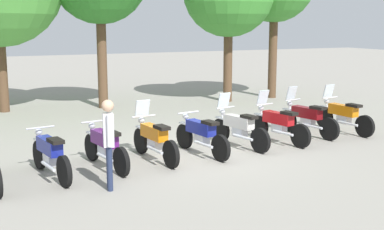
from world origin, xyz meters
The scene contains 10 objects.
ground_plane centered at (0.00, 0.00, 0.00)m, with size 80.00×80.00×0.00m, color gray.
motorcycle_1 centered at (-3.71, -0.41, 0.50)m, with size 0.64×2.18×0.99m.
motorcycle_2 centered at (-2.47, -0.21, 0.50)m, with size 0.64×2.18×0.99m.
motorcycle_3 centered at (-1.24, -0.05, 0.52)m, with size 0.62×2.19×1.37m.
motorcycle_4 centered at (-0.01, -0.04, 0.50)m, with size 0.63×2.18×0.99m.
motorcycle_5 centered at (1.22, 0.24, 0.52)m, with size 0.69×2.17×1.37m.
motorcycle_6 centered at (2.45, 0.25, 0.52)m, with size 0.68×2.17×1.37m.
motorcycle_7 centered at (3.69, 0.62, 0.52)m, with size 0.70×2.16×1.37m.
motorcycle_8 centered at (4.92, 0.52, 0.52)m, with size 0.62×2.19×1.37m.
person_0 centered at (-2.80, -1.73, 1.05)m, with size 0.28×0.41×1.78m.
Camera 1 is at (-5.36, -11.13, 3.24)m, focal length 47.94 mm.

